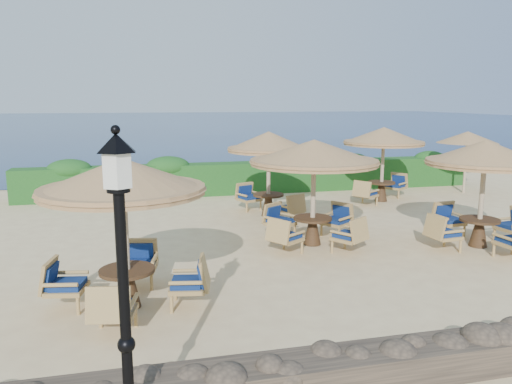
{
  "coord_description": "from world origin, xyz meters",
  "views": [
    {
      "loc": [
        -4.62,
        -11.6,
        3.62
      ],
      "look_at": [
        -1.71,
        0.49,
        1.3
      ],
      "focal_mm": 35.0,
      "sensor_mm": 36.0,
      "label": 1
    }
  ],
  "objects_px": {
    "cafe_set_2": "(484,174)",
    "cafe_set_3": "(269,154)",
    "lamp_post": "(125,312)",
    "extra_parasol": "(468,137)",
    "cafe_set_0": "(124,206)",
    "cafe_set_4": "(383,145)",
    "cafe_set_1": "(314,170)"
  },
  "relations": [
    {
      "from": "cafe_set_2",
      "to": "cafe_set_3",
      "type": "xyz_separation_m",
      "value": [
        -4.24,
        4.4,
        0.14
      ]
    },
    {
      "from": "cafe_set_1",
      "to": "cafe_set_2",
      "type": "relative_size",
      "value": 1.12
    },
    {
      "from": "lamp_post",
      "to": "cafe_set_4",
      "type": "bearing_deg",
      "value": 52.42
    },
    {
      "from": "lamp_post",
      "to": "cafe_set_3",
      "type": "bearing_deg",
      "value": 67.51
    },
    {
      "from": "lamp_post",
      "to": "cafe_set_0",
      "type": "distance_m",
      "value": 3.79
    },
    {
      "from": "extra_parasol",
      "to": "cafe_set_2",
      "type": "height_order",
      "value": "cafe_set_2"
    },
    {
      "from": "extra_parasol",
      "to": "cafe_set_4",
      "type": "bearing_deg",
      "value": -169.62
    },
    {
      "from": "cafe_set_2",
      "to": "cafe_set_1",
      "type": "bearing_deg",
      "value": 164.23
    },
    {
      "from": "cafe_set_3",
      "to": "extra_parasol",
      "type": "bearing_deg",
      "value": 13.47
    },
    {
      "from": "lamp_post",
      "to": "cafe_set_1",
      "type": "height_order",
      "value": "lamp_post"
    },
    {
      "from": "extra_parasol",
      "to": "cafe_set_1",
      "type": "bearing_deg",
      "value": -147.05
    },
    {
      "from": "cafe_set_2",
      "to": "cafe_set_4",
      "type": "distance_m",
      "value": 5.73
    },
    {
      "from": "extra_parasol",
      "to": "cafe_set_0",
      "type": "bearing_deg",
      "value": -147.04
    },
    {
      "from": "cafe_set_3",
      "to": "cafe_set_4",
      "type": "height_order",
      "value": "same"
    },
    {
      "from": "cafe_set_0",
      "to": "cafe_set_2",
      "type": "bearing_deg",
      "value": 11.93
    },
    {
      "from": "lamp_post",
      "to": "cafe_set_3",
      "type": "height_order",
      "value": "lamp_post"
    },
    {
      "from": "extra_parasol",
      "to": "cafe_set_4",
      "type": "distance_m",
      "value": 3.99
    },
    {
      "from": "lamp_post",
      "to": "cafe_set_0",
      "type": "relative_size",
      "value": 1.15
    },
    {
      "from": "cafe_set_1",
      "to": "cafe_set_0",
      "type": "bearing_deg",
      "value": -147.02
    },
    {
      "from": "extra_parasol",
      "to": "cafe_set_1",
      "type": "relative_size",
      "value": 0.75
    },
    {
      "from": "cafe_set_3",
      "to": "lamp_post",
      "type": "bearing_deg",
      "value": -112.49
    },
    {
      "from": "cafe_set_4",
      "to": "extra_parasol",
      "type": "bearing_deg",
      "value": 10.38
    },
    {
      "from": "cafe_set_2",
      "to": "extra_parasol",
      "type": "bearing_deg",
      "value": 56.69
    },
    {
      "from": "cafe_set_0",
      "to": "cafe_set_4",
      "type": "xyz_separation_m",
      "value": [
        8.75,
        7.5,
        0.19
      ]
    },
    {
      "from": "cafe_set_2",
      "to": "cafe_set_3",
      "type": "bearing_deg",
      "value": 133.93
    },
    {
      "from": "lamp_post",
      "to": "cafe_set_0",
      "type": "bearing_deg",
      "value": 91.08
    },
    {
      "from": "lamp_post",
      "to": "extra_parasol",
      "type": "xyz_separation_m",
      "value": [
        12.6,
        12.0,
        0.62
      ]
    },
    {
      "from": "lamp_post",
      "to": "cafe_set_2",
      "type": "relative_size",
      "value": 1.16
    },
    {
      "from": "cafe_set_1",
      "to": "lamp_post",
      "type": "bearing_deg",
      "value": -123.37
    },
    {
      "from": "cafe_set_0",
      "to": "cafe_set_1",
      "type": "xyz_separation_m",
      "value": [
        4.48,
        2.9,
        0.08
      ]
    },
    {
      "from": "cafe_set_0",
      "to": "cafe_set_4",
      "type": "distance_m",
      "value": 11.53
    },
    {
      "from": "cafe_set_0",
      "to": "lamp_post",
      "type": "bearing_deg",
      "value": -88.92
    }
  ]
}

